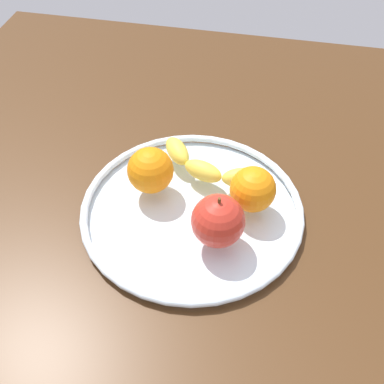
{
  "coord_description": "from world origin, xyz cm",
  "views": [
    {
      "loc": [
        9.77,
        -47.32,
        56.15
      ],
      "look_at": [
        0.0,
        0.0,
        4.8
      ],
      "focal_mm": 44.75,
      "sensor_mm": 36.0,
      "label": 1
    }
  ],
  "objects_px": {
    "banana": "(210,167)",
    "orange_back_right": "(150,170)",
    "fruit_bowl": "(192,209)",
    "apple": "(218,221)",
    "orange_front_right": "(253,189)"
  },
  "relations": [
    {
      "from": "banana",
      "to": "orange_back_right",
      "type": "bearing_deg",
      "value": -131.44
    },
    {
      "from": "banana",
      "to": "orange_front_right",
      "type": "xyz_separation_m",
      "value": [
        0.07,
        -0.05,
        0.02
      ]
    },
    {
      "from": "fruit_bowl",
      "to": "apple",
      "type": "bearing_deg",
      "value": -48.27
    },
    {
      "from": "banana",
      "to": "orange_back_right",
      "type": "distance_m",
      "value": 0.1
    },
    {
      "from": "fruit_bowl",
      "to": "orange_front_right",
      "type": "height_order",
      "value": "orange_front_right"
    },
    {
      "from": "apple",
      "to": "orange_back_right",
      "type": "relative_size",
      "value": 1.17
    },
    {
      "from": "fruit_bowl",
      "to": "orange_front_right",
      "type": "xyz_separation_m",
      "value": [
        0.09,
        0.02,
        0.04
      ]
    },
    {
      "from": "orange_back_right",
      "to": "orange_front_right",
      "type": "distance_m",
      "value": 0.16
    },
    {
      "from": "fruit_bowl",
      "to": "apple",
      "type": "xyz_separation_m",
      "value": [
        0.05,
        -0.05,
        0.05
      ]
    },
    {
      "from": "apple",
      "to": "orange_back_right",
      "type": "bearing_deg",
      "value": 145.87
    },
    {
      "from": "banana",
      "to": "orange_front_right",
      "type": "distance_m",
      "value": 0.09
    },
    {
      "from": "apple",
      "to": "orange_back_right",
      "type": "xyz_separation_m",
      "value": [
        -0.12,
        0.08,
        -0.0
      ]
    },
    {
      "from": "banana",
      "to": "apple",
      "type": "height_order",
      "value": "apple"
    },
    {
      "from": "orange_back_right",
      "to": "banana",
      "type": "bearing_deg",
      "value": 29.26
    },
    {
      "from": "fruit_bowl",
      "to": "orange_front_right",
      "type": "bearing_deg",
      "value": 12.53
    }
  ]
}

